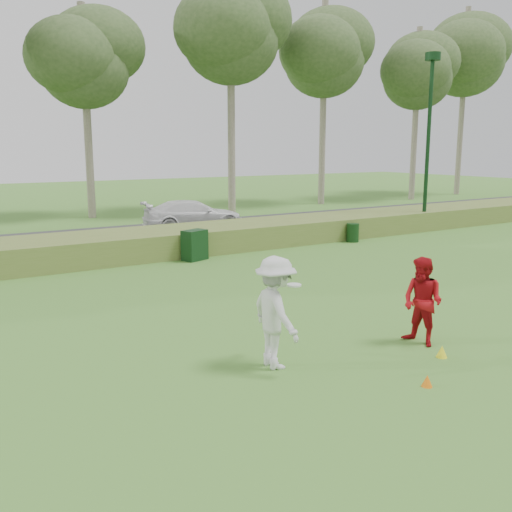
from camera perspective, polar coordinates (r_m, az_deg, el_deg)
ground at (r=11.34m, az=11.05°, el=-9.71°), size 120.00×120.00×0.00m
reed_strip at (r=21.28m, az=-11.62°, el=1.18°), size 80.00×3.00×0.90m
park_road at (r=26.03m, az=-15.53°, el=1.80°), size 80.00×6.00×0.06m
lamp_post at (r=28.42m, az=16.99°, el=13.72°), size 0.70×0.70×8.18m
tree_4 at (r=33.81m, az=-16.83°, el=18.32°), size 6.24×6.24×11.50m
tree_5 at (r=35.41m, az=-2.55°, el=21.47°), size 7.28×7.28×14.00m
tree_6 at (r=40.88m, az=6.84°, el=19.43°), size 7.02×7.02×13.50m
tree_7 at (r=45.51m, az=15.87°, el=17.27°), size 6.50×6.50×12.50m
tree_8 at (r=51.95m, az=20.21°, el=18.27°), size 8.06×8.06×15.00m
player_white at (r=10.27m, az=1.99°, el=-5.67°), size 0.97×1.38×2.05m
player_red at (r=11.93m, az=16.32°, el=-4.39°), size 0.77×0.94×1.79m
cone_orange at (r=10.15m, az=16.74°, el=-11.87°), size 0.18×0.18×0.20m
cone_yellow at (r=11.55m, az=18.09°, el=-9.06°), size 0.21×0.21×0.23m
utility_cabinet at (r=20.23m, az=-6.16°, el=1.09°), size 0.99×0.79×1.07m
trash_bin at (r=24.39m, az=9.64°, el=2.31°), size 0.55×0.55×0.78m
car_right at (r=27.45m, az=-6.28°, el=4.12°), size 5.09×2.88×1.39m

